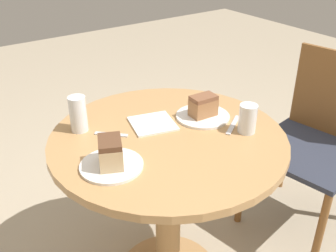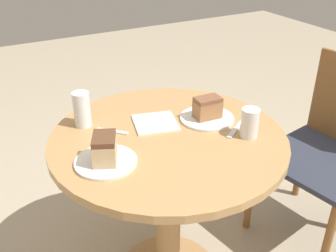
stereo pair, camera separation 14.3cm
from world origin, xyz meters
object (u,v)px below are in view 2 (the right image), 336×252
at_px(chair, 331,149).
at_px(cake_slice_near, 208,108).
at_px(cake_slice_far, 105,149).
at_px(glass_water, 82,111).
at_px(glass_lemonade, 250,124).
at_px(plate_far, 106,162).
at_px(plate_near, 207,118).

bearing_deg(chair, cake_slice_near, -110.68).
xyz_separation_m(cake_slice_far, glass_water, (-0.28, 0.02, 0.01)).
bearing_deg(chair, glass_lemonade, -93.85).
distance_m(chair, plate_far, 1.14).
distance_m(chair, glass_lemonade, 0.67).
bearing_deg(glass_lemonade, cake_slice_far, -99.25).
distance_m(plate_far, cake_slice_far, 0.05).
height_order(plate_far, cake_slice_near, cake_slice_near).
relative_size(chair, plate_near, 4.12).
relative_size(plate_near, cake_slice_far, 1.74).
height_order(plate_near, cake_slice_near, cake_slice_near).
xyz_separation_m(plate_near, glass_lemonade, (0.18, 0.06, 0.04)).
bearing_deg(glass_water, plate_far, -3.33).
bearing_deg(glass_water, glass_lemonade, 53.91).
bearing_deg(cake_slice_near, chair, 79.40).
xyz_separation_m(plate_far, cake_slice_near, (-0.10, 0.46, 0.05)).
xyz_separation_m(chair, plate_far, (-0.02, -1.11, 0.27)).
height_order(cake_slice_far, glass_lemonade, glass_lemonade).
relative_size(chair, glass_lemonade, 8.04).
height_order(cake_slice_near, glass_water, glass_water).
height_order(plate_near, glass_water, glass_water).
xyz_separation_m(plate_near, glass_water, (-0.19, -0.45, 0.06)).
xyz_separation_m(plate_far, glass_lemonade, (0.09, 0.52, 0.04)).
xyz_separation_m(plate_near, plate_far, (0.10, -0.46, 0.00)).
relative_size(chair, plate_far, 4.28).
bearing_deg(glass_lemonade, cake_slice_near, -161.84).
relative_size(plate_near, cake_slice_near, 2.03).
distance_m(glass_lemonade, glass_water, 0.63).
xyz_separation_m(plate_far, glass_water, (-0.28, 0.02, 0.06)).
bearing_deg(plate_far, cake_slice_near, 102.01).
bearing_deg(cake_slice_near, glass_lemonade, 18.16).
distance_m(plate_near, glass_lemonade, 0.20).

